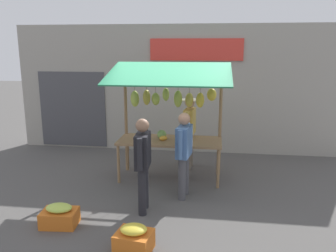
% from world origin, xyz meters
% --- Properties ---
extents(ground_plane, '(40.00, 40.00, 0.00)m').
position_xyz_m(ground_plane, '(0.00, 0.00, 0.00)').
color(ground_plane, '#514F4C').
extents(street_backdrop, '(9.00, 0.30, 3.40)m').
position_xyz_m(street_backdrop, '(0.06, -2.20, 1.70)').
color(street_backdrop, '#9E998E').
rests_on(street_backdrop, ground).
extents(market_stall, '(2.50, 1.46, 2.50)m').
position_xyz_m(market_stall, '(0.01, -0.07, 1.56)').
color(market_stall, olive).
rests_on(market_stall, ground).
extents(vendor_with_sunhat, '(0.44, 0.71, 1.68)m').
position_xyz_m(vendor_with_sunhat, '(-0.36, -0.75, 1.00)').
color(vendor_with_sunhat, '#726656').
rests_on(vendor_with_sunhat, ground).
extents(shopper_in_grey_tee, '(0.24, 0.71, 1.66)m').
position_xyz_m(shopper_in_grey_tee, '(0.26, 1.60, 0.96)').
color(shopper_in_grey_tee, '#232328').
rests_on(shopper_in_grey_tee, ground).
extents(shopper_in_striped_shirt, '(0.29, 0.70, 1.65)m').
position_xyz_m(shopper_in_striped_shirt, '(-0.38, 0.90, 0.95)').
color(shopper_in_striped_shirt, '#4C4C51').
rests_on(shopper_in_striped_shirt, ground).
extents(produce_crate_near, '(0.59, 0.45, 0.37)m').
position_xyz_m(produce_crate_near, '(1.50, 2.28, 0.17)').
color(produce_crate_near, '#D1661E').
rests_on(produce_crate_near, ground).
extents(produce_crate_side, '(0.56, 0.49, 0.39)m').
position_xyz_m(produce_crate_side, '(0.14, 2.82, 0.18)').
color(produce_crate_side, '#D1661E').
rests_on(produce_crate_side, ground).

